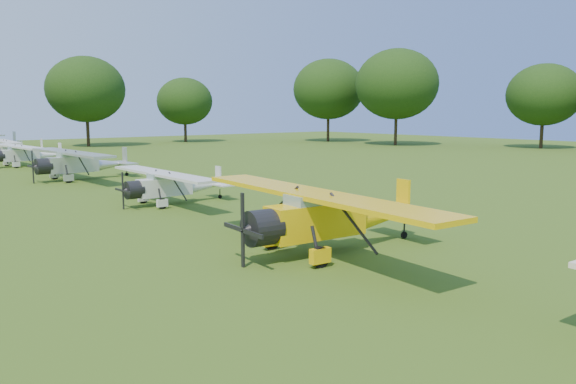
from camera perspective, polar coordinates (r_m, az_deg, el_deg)
name	(u,v)px	position (r m, az deg, el deg)	size (l,w,h in m)	color
ground	(215,219)	(25.49, -7.48, -2.69)	(160.00, 160.00, 0.00)	#365615
tree_belt	(274,42)	(27.39, -1.38, 15.00)	(137.36, 130.27, 14.52)	black
aircraft_2	(329,213)	(19.13, 4.19, -2.13)	(7.42, 11.83, 2.33)	yellow
aircraft_3	(172,183)	(29.75, -11.68, 0.87)	(5.87, 9.31, 1.84)	silver
aircraft_4	(80,161)	(42.19, -20.36, 2.93)	(7.05, 11.23, 2.21)	silver
aircraft_5	(26,153)	(54.54, -25.10, 3.61)	(6.36, 10.14, 1.99)	silver
aircraft_6	(11,147)	(65.21, -26.29, 4.14)	(6.22, 9.89, 1.95)	silver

